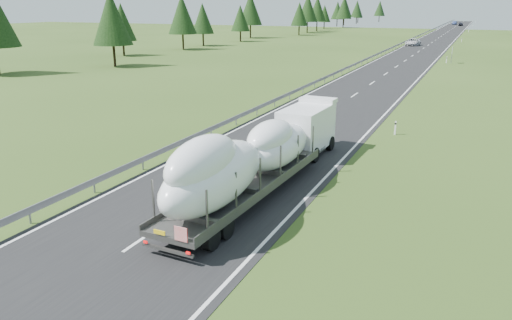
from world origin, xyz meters
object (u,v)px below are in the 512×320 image
at_px(distant_van, 413,42).
at_px(distant_car_blue, 455,23).
at_px(highway_sign, 452,52).
at_px(boat_truck, 258,153).
at_px(distant_car_dark, 461,24).

relative_size(distant_van, distant_car_blue, 1.18).
xyz_separation_m(highway_sign, distant_van, (-10.31, 34.19, -1.02)).
height_order(highway_sign, boat_truck, boat_truck).
xyz_separation_m(boat_truck, distant_car_blue, (-3.79, 230.41, -1.31)).
bearing_deg(distant_car_blue, distant_car_dark, -72.89).
bearing_deg(highway_sign, distant_car_blue, 93.04).
distance_m(distant_van, distant_car_blue, 131.45).
height_order(highway_sign, distant_van, highway_sign).
height_order(distant_van, distant_car_dark, distant_van).
height_order(boat_truck, distant_van, boat_truck).
bearing_deg(distant_car_dark, distant_van, -95.50).
distance_m(distant_car_dark, distant_car_blue, 13.00).
xyz_separation_m(highway_sign, boat_truck, (-5.00, -64.78, 0.30)).
relative_size(highway_sign, distant_van, 0.46).
bearing_deg(highway_sign, distant_car_dark, 92.12).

